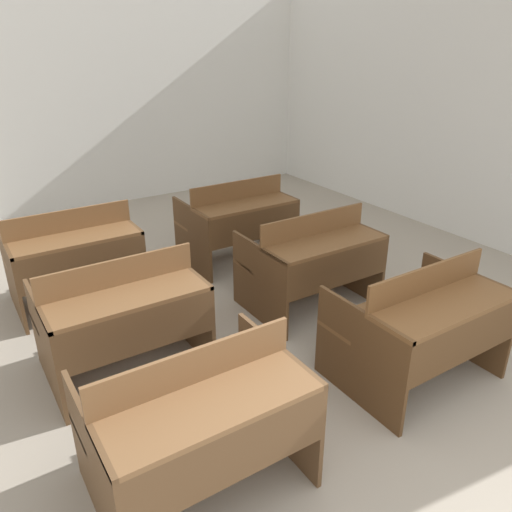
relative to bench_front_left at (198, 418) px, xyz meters
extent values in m
cube|color=silver|center=(0.99, 5.17, 1.02)|extent=(6.73, 0.06, 2.94)
cube|color=silver|center=(4.32, 1.97, -0.04)|extent=(0.06, 6.34, 0.83)
cube|color=silver|center=(4.32, 1.97, 2.10)|extent=(0.06, 6.34, 0.79)
cube|color=silver|center=(4.32, 3.12, 1.04)|extent=(0.06, 4.06, 1.33)
cube|color=brown|center=(-0.52, 0.04, -0.11)|extent=(0.03, 0.81, 0.68)
cube|color=brown|center=(0.52, 0.04, -0.11)|extent=(0.03, 0.81, 0.68)
cube|color=brown|center=(0.00, -0.18, 0.21)|extent=(1.07, 0.37, 0.03)
cube|color=brown|center=(0.00, -0.35, 0.05)|extent=(1.01, 0.02, 0.31)
cube|color=brown|center=(0.00, 0.00, 0.32)|extent=(1.07, 0.02, 0.19)
cube|color=brown|center=(0.00, 0.27, -0.04)|extent=(1.07, 0.34, 0.03)
cube|color=brown|center=(0.00, 0.27, -0.30)|extent=(1.01, 0.04, 0.04)
cube|color=#53361D|center=(1.17, 0.06, -0.11)|extent=(0.03, 0.81, 0.68)
cube|color=#53361D|center=(2.21, 0.06, -0.11)|extent=(0.03, 0.81, 0.68)
cube|color=brown|center=(1.69, -0.16, 0.21)|extent=(1.07, 0.37, 0.03)
cube|color=#53361D|center=(1.69, -0.33, 0.05)|extent=(1.01, 0.02, 0.31)
cube|color=brown|center=(1.69, 0.02, 0.32)|extent=(1.07, 0.02, 0.19)
cube|color=brown|center=(1.69, 0.29, -0.04)|extent=(1.07, 0.34, 0.03)
cube|color=#53361D|center=(1.69, 0.29, -0.30)|extent=(1.01, 0.04, 0.04)
cube|color=brown|center=(-0.50, 1.25, -0.11)|extent=(0.03, 0.81, 0.68)
cube|color=brown|center=(0.54, 1.25, -0.11)|extent=(0.03, 0.81, 0.68)
cube|color=brown|center=(0.02, 1.03, 0.21)|extent=(1.07, 0.37, 0.03)
cube|color=brown|center=(0.02, 0.85, 0.05)|extent=(1.01, 0.02, 0.31)
cube|color=brown|center=(0.02, 1.21, 0.32)|extent=(1.07, 0.02, 0.19)
cube|color=brown|center=(0.02, 1.48, -0.04)|extent=(1.07, 0.34, 0.03)
cube|color=brown|center=(0.02, 1.48, -0.30)|extent=(1.01, 0.04, 0.04)
cube|color=brown|center=(1.20, 1.27, -0.11)|extent=(0.03, 0.81, 0.68)
cube|color=brown|center=(2.24, 1.27, -0.11)|extent=(0.03, 0.81, 0.68)
cube|color=brown|center=(1.72, 1.05, 0.21)|extent=(1.07, 0.37, 0.03)
cube|color=brown|center=(1.72, 0.88, 0.05)|extent=(1.01, 0.02, 0.31)
cube|color=brown|center=(1.72, 1.23, 0.32)|extent=(1.07, 0.02, 0.19)
cube|color=brown|center=(1.72, 1.51, -0.04)|extent=(1.07, 0.34, 0.03)
cube|color=brown|center=(1.72, 1.51, -0.30)|extent=(1.01, 0.04, 0.04)
cube|color=brown|center=(-0.51, 2.48, -0.11)|extent=(0.03, 0.81, 0.68)
cube|color=brown|center=(0.53, 2.48, -0.11)|extent=(0.03, 0.81, 0.68)
cube|color=brown|center=(0.01, 2.26, 0.21)|extent=(1.07, 0.37, 0.03)
cube|color=brown|center=(0.01, 2.09, 0.05)|extent=(1.01, 0.02, 0.31)
cube|color=brown|center=(0.01, 2.44, 0.32)|extent=(1.07, 0.02, 0.19)
cube|color=brown|center=(0.01, 2.71, -0.04)|extent=(1.07, 0.34, 0.03)
cube|color=brown|center=(0.01, 2.71, -0.30)|extent=(1.01, 0.04, 0.04)
cube|color=#54381F|center=(1.17, 2.48, -0.11)|extent=(0.03, 0.81, 0.68)
cube|color=#54381F|center=(2.21, 2.48, -0.11)|extent=(0.03, 0.81, 0.68)
cube|color=brown|center=(1.69, 2.27, 0.21)|extent=(1.07, 0.37, 0.03)
cube|color=#54381F|center=(1.69, 2.09, 0.05)|extent=(1.01, 0.02, 0.31)
cube|color=brown|center=(1.69, 2.44, 0.32)|extent=(1.07, 0.02, 0.19)
cube|color=brown|center=(1.69, 2.72, -0.04)|extent=(1.07, 0.34, 0.03)
cube|color=#54381F|center=(1.69, 2.72, -0.30)|extent=(1.01, 0.04, 0.04)
camera|label=1|loc=(-0.82, -1.82, 1.77)|focal=35.00mm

